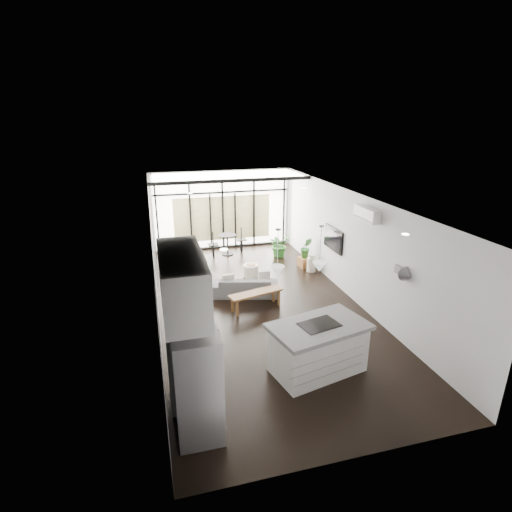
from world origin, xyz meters
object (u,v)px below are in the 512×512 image
fridge (197,384)px  console_bench (256,300)px  tv (333,239)px  sofa (245,283)px  pouf (251,271)px  island (318,348)px  milk_can (311,263)px

fridge → console_bench: size_ratio=1.24×
fridge → tv: size_ratio=1.58×
sofa → console_bench: size_ratio=1.28×
pouf → sofa: bearing=-111.2°
fridge → console_bench: 4.28m
island → fridge: size_ratio=1.03×
console_bench → pouf: bearing=64.3°
fridge → milk_can: fridge is taller
island → tv: (2.12, 3.92, 0.81)m
fridge → console_bench: fridge is taller
pouf → milk_can: size_ratio=0.84×
milk_can → tv: (0.26, -0.87, 1.02)m
tv → sofa: bearing=-174.3°
console_bench → milk_can: bearing=25.8°
sofa → tv: bearing=-160.1°
fridge → sofa: bearing=68.4°
island → pouf: 4.89m
island → fridge: bearing=-170.7°
console_bench → pouf: 2.12m
sofa → island: bearing=112.5°
console_bench → tv: bearing=8.7°
fridge → pouf: fridge is taller
console_bench → tv: size_ratio=1.28×
sofa → tv: 2.83m
pouf → tv: 2.63m
pouf → fridge: bearing=-111.5°
pouf → milk_can: milk_can is taller
tv → console_bench: bearing=-156.4°
island → tv: tv is taller
island → console_bench: 2.85m
sofa → console_bench: (0.08, -0.86, -0.13)m
tv → fridge: bearing=-132.5°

